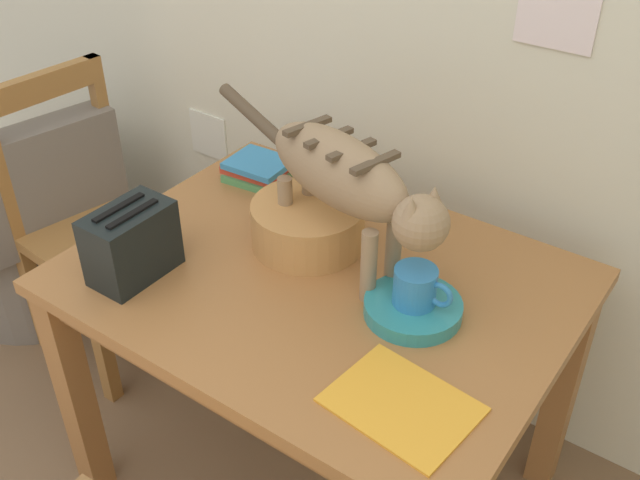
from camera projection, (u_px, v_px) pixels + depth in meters
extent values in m
cube|color=white|center=(558.00, 8.00, 1.64)|extent=(0.19, 0.01, 0.19)
cube|color=white|center=(208.00, 135.00, 2.55)|extent=(0.16, 0.01, 0.16)
cube|color=#A26A39|center=(320.00, 281.00, 1.72)|extent=(1.13, 0.86, 0.03)
cube|color=#956234|center=(320.00, 299.00, 1.75)|extent=(1.05, 0.78, 0.07)
cube|color=#A26A39|center=(76.00, 396.00, 1.92)|extent=(0.07, 0.07, 0.71)
cube|color=#A26A39|center=(260.00, 256.00, 2.43)|extent=(0.07, 0.07, 0.71)
cube|color=#A26A39|center=(562.00, 390.00, 1.94)|extent=(0.07, 0.07, 0.71)
ellipsoid|color=#987C5A|center=(338.00, 170.00, 1.61)|extent=(0.44, 0.23, 0.17)
cube|color=brown|center=(308.00, 126.00, 1.64)|extent=(0.05, 0.13, 0.01)
cube|color=brown|center=(329.00, 138.00, 1.59)|extent=(0.05, 0.13, 0.01)
cube|color=brown|center=(352.00, 150.00, 1.54)|extent=(0.05, 0.13, 0.01)
cube|color=brown|center=(376.00, 163.00, 1.50)|extent=(0.05, 0.13, 0.01)
cylinder|color=#987C5A|center=(393.00, 253.00, 1.63)|extent=(0.04, 0.04, 0.18)
cylinder|color=#987C5A|center=(369.00, 266.00, 1.59)|extent=(0.04, 0.04, 0.18)
cylinder|color=#987C5A|center=(309.00, 200.00, 1.81)|extent=(0.04, 0.04, 0.18)
cylinder|color=#987C5A|center=(286.00, 210.00, 1.77)|extent=(0.04, 0.04, 0.18)
sphere|color=#987C5A|center=(421.00, 223.00, 1.46)|extent=(0.12, 0.12, 0.12)
cone|color=#987C5A|center=(434.00, 196.00, 1.45)|extent=(0.04, 0.04, 0.05)
cone|color=#987C5A|center=(411.00, 207.00, 1.41)|extent=(0.04, 0.04, 0.05)
cylinder|color=brown|center=(252.00, 115.00, 1.80)|extent=(0.24, 0.09, 0.09)
cylinder|color=teal|center=(413.00, 308.00, 1.58)|extent=(0.21, 0.21, 0.03)
cylinder|color=#2D7EC2|center=(415.00, 286.00, 1.55)|extent=(0.09, 0.09, 0.09)
torus|color=#2D7EC2|center=(440.00, 295.00, 1.52)|extent=(0.06, 0.01, 0.06)
cube|color=gold|center=(402.00, 405.00, 1.38)|extent=(0.28, 0.23, 0.01)
cube|color=#4F995A|center=(259.00, 176.00, 2.07)|extent=(0.18, 0.16, 0.02)
cube|color=red|center=(258.00, 167.00, 2.07)|extent=(0.18, 0.15, 0.02)
cube|color=#368BCA|center=(259.00, 163.00, 2.04)|extent=(0.17, 0.15, 0.02)
cylinder|color=tan|center=(308.00, 224.00, 1.78)|extent=(0.28, 0.28, 0.11)
cylinder|color=brown|center=(308.00, 222.00, 1.78)|extent=(0.23, 0.23, 0.09)
cube|color=black|center=(131.00, 243.00, 1.67)|extent=(0.12, 0.20, 0.17)
cube|color=black|center=(119.00, 207.00, 1.63)|extent=(0.02, 0.14, 0.01)
cube|color=black|center=(132.00, 214.00, 1.61)|extent=(0.02, 0.14, 0.01)
cube|color=#9F6D37|center=(104.00, 237.00, 2.36)|extent=(0.46, 0.46, 0.04)
cube|color=#9F6D37|center=(40.00, 86.00, 2.20)|extent=(0.08, 0.42, 0.08)
cube|color=#9F6D37|center=(104.00, 126.00, 2.43)|extent=(0.04, 0.04, 0.48)
cube|color=#9F6D37|center=(195.00, 289.00, 2.51)|extent=(0.04, 0.04, 0.43)
cube|color=#9F6D37|center=(103.00, 347.00, 2.27)|extent=(0.04, 0.04, 0.43)
cube|color=#9F6D37|center=(127.00, 248.00, 2.71)|extent=(0.04, 0.04, 0.43)
cube|color=#9F6D37|center=(36.00, 297.00, 2.47)|extent=(0.04, 0.04, 0.43)
cylinder|color=slate|center=(34.00, 252.00, 2.73)|extent=(0.60, 0.60, 0.38)
cube|color=slate|center=(41.00, 186.00, 2.36)|extent=(0.22, 0.55, 0.40)
cube|color=slate|center=(81.00, 161.00, 2.70)|extent=(0.43, 0.18, 0.20)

